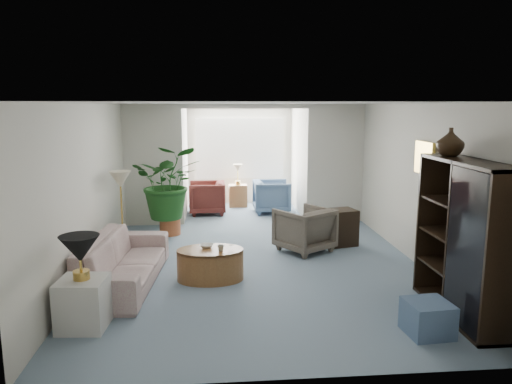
{
  "coord_description": "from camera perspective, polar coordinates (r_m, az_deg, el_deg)",
  "views": [
    {
      "loc": [
        -0.68,
        -7.03,
        2.47
      ],
      "look_at": [
        0.0,
        0.6,
        1.1
      ],
      "focal_mm": 34.18,
      "sensor_mm": 36.0,
      "label": 1
    }
  ],
  "objects": [
    {
      "name": "floor",
      "position": [
        7.49,
        0.41,
        -9.13
      ],
      "size": [
        6.0,
        6.0,
        0.0
      ],
      "primitive_type": "plane",
      "color": "gray",
      "rests_on": "ground"
    },
    {
      "name": "sunroom_floor",
      "position": [
        11.43,
        -1.55,
        -2.35
      ],
      "size": [
        2.6,
        2.6,
        0.0
      ],
      "primitive_type": "plane",
      "color": "gray",
      "rests_on": "ground"
    },
    {
      "name": "back_pier_left",
      "position": [
        10.18,
        -11.95,
        3.03
      ],
      "size": [
        1.2,
        0.12,
        2.5
      ],
      "primitive_type": "cube",
      "color": "beige",
      "rests_on": "ground"
    },
    {
      "name": "back_pier_right",
      "position": [
        10.43,
        9.28,
        3.29
      ],
      "size": [
        1.2,
        0.12,
        2.5
      ],
      "primitive_type": "cube",
      "color": "beige",
      "rests_on": "ground"
    },
    {
      "name": "back_header",
      "position": [
        10.06,
        -1.23,
        10.02
      ],
      "size": [
        2.6,
        0.12,
        0.1
      ],
      "primitive_type": "cube",
      "color": "beige",
      "rests_on": "back_pier_left"
    },
    {
      "name": "window_pane",
      "position": [
        12.28,
        -1.9,
        5.13
      ],
      "size": [
        2.2,
        0.02,
        1.5
      ],
      "primitive_type": "cube",
      "color": "white"
    },
    {
      "name": "window_blinds",
      "position": [
        12.25,
        -1.89,
        5.12
      ],
      "size": [
        2.2,
        0.02,
        1.5
      ],
      "primitive_type": "cube",
      "color": "white"
    },
    {
      "name": "framed_picture",
      "position": [
        7.65,
        19.21,
        3.79
      ],
      "size": [
        0.04,
        0.5,
        0.4
      ],
      "primitive_type": "cube",
      "color": "#BEB098"
    },
    {
      "name": "sofa",
      "position": [
        7.09,
        -15.3,
        -7.77
      ],
      "size": [
        1.06,
        2.34,
        0.67
      ],
      "primitive_type": "imported",
      "rotation": [
        0.0,
        0.0,
        1.49
      ],
      "color": "#BBB19E",
      "rests_on": "ground"
    },
    {
      "name": "end_table",
      "position": [
        5.91,
        -19.55,
        -12.18
      ],
      "size": [
        0.55,
        0.55,
        0.57
      ],
      "primitive_type": "cube",
      "rotation": [
        0.0,
        0.0,
        -0.08
      ],
      "color": "beige",
      "rests_on": "ground"
    },
    {
      "name": "table_lamp",
      "position": [
        5.71,
        -19.93,
        -6.27
      ],
      "size": [
        0.44,
        0.44,
        0.3
      ],
      "primitive_type": "cone",
      "color": "black",
      "rests_on": "end_table"
    },
    {
      "name": "floor_lamp",
      "position": [
        8.42,
        -15.6,
        1.42
      ],
      "size": [
        0.36,
        0.36,
        0.28
      ],
      "primitive_type": "cone",
      "color": "beige",
      "rests_on": "ground"
    },
    {
      "name": "coffee_table",
      "position": [
        7.06,
        -5.37,
        -8.45
      ],
      "size": [
        1.15,
        1.15,
        0.45
      ],
      "primitive_type": "cylinder",
      "rotation": [
        0.0,
        0.0,
        -0.24
      ],
      "color": "brown",
      "rests_on": "ground"
    },
    {
      "name": "coffee_bowl",
      "position": [
        7.08,
        -5.8,
        -6.29
      ],
      "size": [
        0.24,
        0.24,
        0.05
      ],
      "primitive_type": "imported",
      "rotation": [
        0.0,
        0.0,
        -0.24
      ],
      "color": "silver",
      "rests_on": "coffee_table"
    },
    {
      "name": "coffee_cup",
      "position": [
        6.89,
        -4.15,
        -6.57
      ],
      "size": [
        0.11,
        0.11,
        0.09
      ],
      "primitive_type": "imported",
      "rotation": [
        0.0,
        0.0,
        -0.24
      ],
      "color": "#BBB7A4",
      "rests_on": "coffee_table"
    },
    {
      "name": "wingback_chair",
      "position": [
        8.38,
        5.69,
        -4.37
      ],
      "size": [
        1.13,
        1.14,
        0.75
      ],
      "primitive_type": "imported",
      "rotation": [
        0.0,
        0.0,
        3.73
      ],
      "color": "#675D51",
      "rests_on": "ground"
    },
    {
      "name": "side_table_dark",
      "position": [
        8.83,
        9.8,
        -4.09
      ],
      "size": [
        0.62,
        0.54,
        0.64
      ],
      "primitive_type": "cube",
      "rotation": [
        0.0,
        0.0,
        0.24
      ],
      "color": "black",
      "rests_on": "ground"
    },
    {
      "name": "entertainment_cabinet",
      "position": [
        6.2,
        23.2,
        -5.12
      ],
      "size": [
        0.44,
        1.67,
        1.85
      ],
      "primitive_type": "cube",
      "color": "black",
      "rests_on": "ground"
    },
    {
      "name": "cabinet_urn",
      "position": [
        6.46,
        21.79,
        5.47
      ],
      "size": [
        0.33,
        0.33,
        0.35
      ],
      "primitive_type": "imported",
      "color": "black",
      "rests_on": "entertainment_cabinet"
    },
    {
      "name": "ottoman",
      "position": [
        5.79,
        19.44,
        -13.73
      ],
      "size": [
        0.5,
        0.5,
        0.37
      ],
      "primitive_type": "cube",
      "rotation": [
        0.0,
        0.0,
        0.09
      ],
      "color": "slate",
      "rests_on": "ground"
    },
    {
      "name": "plant_pot",
      "position": [
        9.58,
        -10.02,
        -3.98
      ],
      "size": [
        0.4,
        0.4,
        0.32
      ],
      "primitive_type": "cylinder",
      "color": "#AD5932",
      "rests_on": "ground"
    },
    {
      "name": "house_plant",
      "position": [
        9.41,
        -10.18,
        1.14
      ],
      "size": [
        1.27,
        1.1,
        1.41
      ],
      "primitive_type": "imported",
      "color": "#1C4E1A",
      "rests_on": "plant_pot"
    },
    {
      "name": "sunroom_chair_blue",
      "position": [
        11.32,
        1.86,
        -0.52
      ],
      "size": [
        0.84,
        0.81,
        0.76
      ],
      "primitive_type": "imported",
      "rotation": [
        0.0,
        0.0,
        1.58
      ],
      "color": "slate",
      "rests_on": "ground"
    },
    {
      "name": "sunroom_chair_maroon",
      "position": [
        11.24,
        -5.75,
        -0.66
      ],
      "size": [
        0.83,
        0.81,
        0.75
      ],
      "primitive_type": "imported",
      "rotation": [
        0.0,
        0.0,
        -1.56
      ],
      "color": "maroon",
      "rests_on": "ground"
    },
    {
      "name": "sunroom_table",
      "position": [
        12.01,
        -2.13,
        -0.42
      ],
      "size": [
        0.45,
        0.35,
        0.54
      ],
      "primitive_type": "cube",
      "rotation": [
        0.0,
        0.0,
        0.01
      ],
      "color": "brown",
      "rests_on": "ground"
    },
    {
      "name": "shelf_clutter",
      "position": [
        5.85,
        24.42,
        -4.44
      ],
      "size": [
        0.3,
        0.53,
        1.06
      ],
      "color": "#2A2824",
      "rests_on": "entertainment_cabinet"
    }
  ]
}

